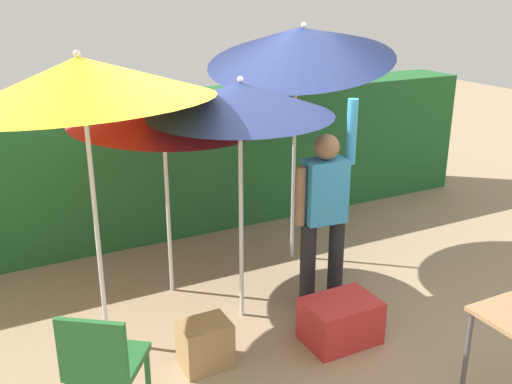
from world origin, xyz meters
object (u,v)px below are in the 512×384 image
(umbrella_rainbow, at_px, (300,44))
(umbrella_yellow, at_px, (81,81))
(cooler_box, at_px, (340,321))
(person_vendor, at_px, (324,209))
(umbrella_orange, at_px, (240,99))
(umbrella_navy, at_px, (163,111))
(chair_plastic, at_px, (103,362))
(crate_cardboard, at_px, (205,344))

(umbrella_rainbow, height_order, umbrella_yellow, umbrella_rainbow)
(umbrella_yellow, relative_size, cooler_box, 4.07)
(umbrella_rainbow, height_order, person_vendor, umbrella_rainbow)
(umbrella_orange, height_order, umbrella_navy, umbrella_orange)
(umbrella_yellow, bearing_deg, umbrella_rainbow, 17.36)
(chair_plastic, bearing_deg, umbrella_rainbow, 34.36)
(umbrella_rainbow, height_order, umbrella_navy, umbrella_rainbow)
(umbrella_navy, distance_m, person_vendor, 1.64)
(umbrella_orange, xyz_separation_m, crate_cardboard, (-0.57, -0.53, -1.74))
(crate_cardboard, bearing_deg, umbrella_rainbow, 39.72)
(umbrella_rainbow, xyz_separation_m, umbrella_navy, (-1.42, -0.07, -0.50))
(umbrella_yellow, distance_m, person_vendor, 2.27)
(umbrella_yellow, bearing_deg, person_vendor, -7.79)
(person_vendor, xyz_separation_m, cooler_box, (-0.19, -0.57, -0.75))
(umbrella_orange, height_order, cooler_box, umbrella_orange)
(umbrella_rainbow, relative_size, umbrella_orange, 1.27)
(cooler_box, bearing_deg, umbrella_rainbow, 72.46)
(umbrella_navy, xyz_separation_m, crate_cardboard, (-0.17, -1.25, -1.55))
(crate_cardboard, bearing_deg, umbrella_orange, 42.80)
(chair_plastic, xyz_separation_m, cooler_box, (1.94, 0.14, -0.33))
(person_vendor, bearing_deg, umbrella_rainbow, 72.76)
(cooler_box, bearing_deg, umbrella_orange, 126.58)
(umbrella_orange, bearing_deg, crate_cardboard, -137.20)
(chair_plastic, bearing_deg, umbrella_orange, 31.61)
(chair_plastic, xyz_separation_m, crate_cardboard, (0.83, 0.33, -0.32))
(umbrella_orange, height_order, person_vendor, umbrella_orange)
(cooler_box, height_order, crate_cardboard, crate_cardboard)
(umbrella_orange, bearing_deg, person_vendor, -12.16)
(umbrella_orange, relative_size, person_vendor, 1.12)
(person_vendor, bearing_deg, cooler_box, -108.04)
(umbrella_yellow, height_order, crate_cardboard, umbrella_yellow)
(umbrella_navy, relative_size, person_vendor, 1.03)
(umbrella_yellow, height_order, umbrella_navy, umbrella_yellow)
(umbrella_orange, relative_size, umbrella_navy, 1.09)
(umbrella_rainbow, bearing_deg, cooler_box, -107.54)
(umbrella_orange, bearing_deg, umbrella_rainbow, 37.86)
(chair_plastic, bearing_deg, umbrella_yellow, 77.25)
(umbrella_rainbow, relative_size, umbrella_navy, 1.38)
(person_vendor, relative_size, chair_plastic, 2.11)
(umbrella_navy, distance_m, chair_plastic, 2.24)
(umbrella_rainbow, xyz_separation_m, cooler_box, (-0.48, -1.52, -2.06))
(chair_plastic, relative_size, crate_cardboard, 2.36)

